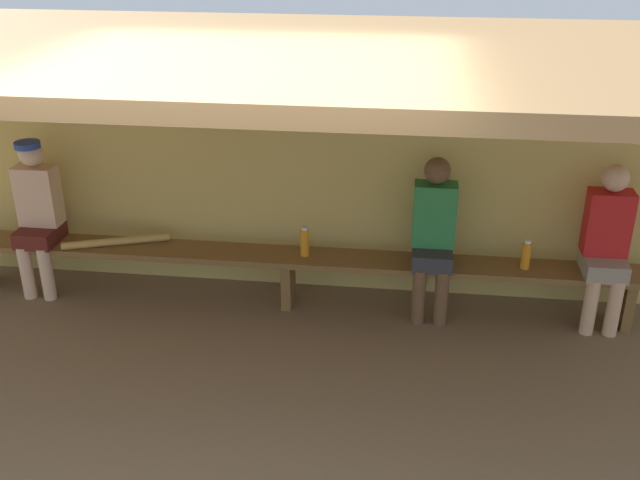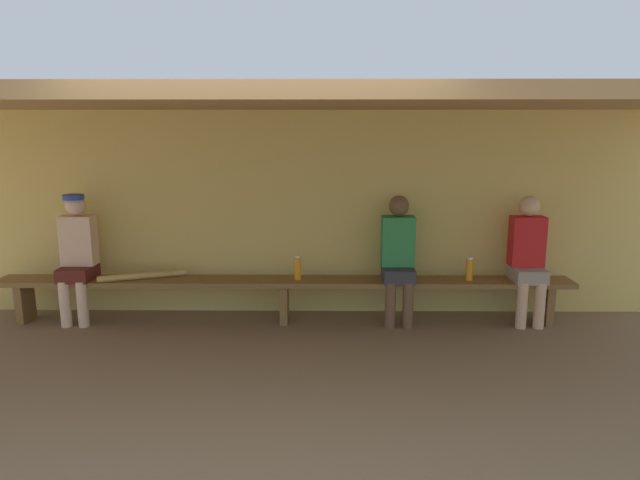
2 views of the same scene
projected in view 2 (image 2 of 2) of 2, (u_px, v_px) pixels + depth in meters
ground_plane at (271, 386)px, 4.61m from camera, size 24.00×24.00×0.00m
back_wall at (286, 212)px, 6.35m from camera, size 8.00×0.20×2.20m
dugout_roof at (274, 99)px, 4.85m from camera, size 8.00×2.80×0.12m
bench at (284, 286)px, 6.05m from camera, size 6.00×0.36×0.46m
player_with_sunglasses at (77, 252)px, 6.01m from camera, size 0.34×0.42×1.34m
player_middle at (528, 255)px, 5.96m from camera, size 0.34×0.42×1.34m
player_leftmost at (398, 254)px, 5.98m from camera, size 0.34×0.42×1.34m
water_bottle_green at (298, 268)px, 6.02m from camera, size 0.07×0.07×0.26m
water_bottle_clear at (469, 269)px, 5.99m from camera, size 0.07×0.07×0.25m
baseball_bat at (143, 276)px, 6.05m from camera, size 0.87×0.36×0.07m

